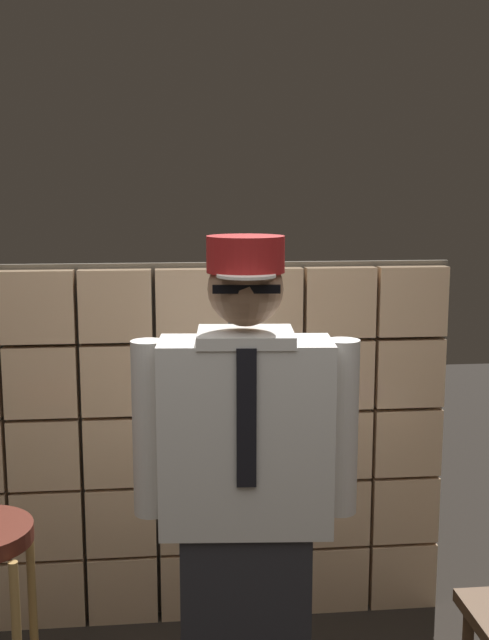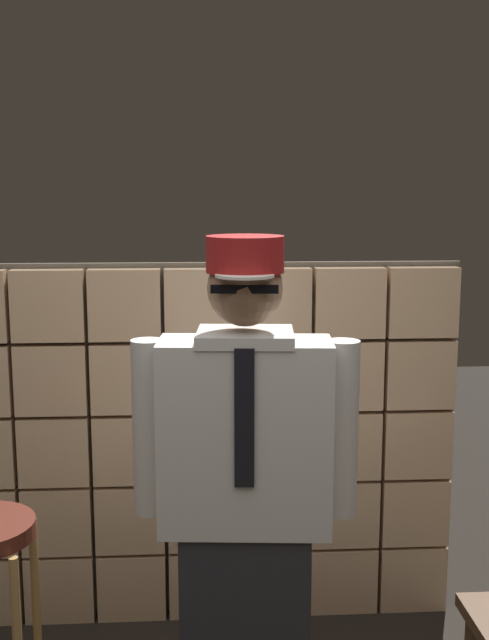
# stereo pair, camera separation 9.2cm
# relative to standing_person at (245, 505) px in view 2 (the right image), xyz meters

# --- Properties ---
(glass_block_wall) EXTENTS (2.15, 0.10, 1.54)m
(glass_block_wall) POSITION_rel_standing_person_xyz_m (-0.12, 0.91, -0.13)
(glass_block_wall) COLOR #E0B78C
(glass_block_wall) RESTS_ON ground
(standing_person) EXTENTS (0.67, 0.30, 1.68)m
(standing_person) POSITION_rel_standing_person_xyz_m (0.00, 0.00, 0.00)
(standing_person) COLOR #28282D
(standing_person) RESTS_ON ground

